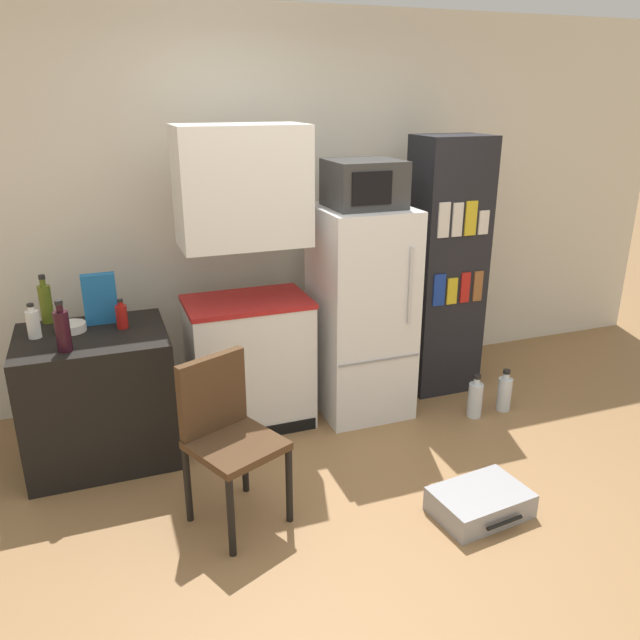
{
  "coord_description": "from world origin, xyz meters",
  "views": [
    {
      "loc": [
        -1.19,
        -2.29,
        2.07
      ],
      "look_at": [
        -0.03,
        0.85,
        0.86
      ],
      "focal_mm": 35.0,
      "sensor_mm": 36.0,
      "label": 1
    }
  ],
  "objects_px": {
    "bookshelf": "(445,268)",
    "bowl": "(71,327)",
    "bottle_olive_oil": "(46,303)",
    "cereal_box": "(100,299)",
    "refrigerator": "(361,312)",
    "bottle_milk_white": "(33,323)",
    "bottle_ketchup_red": "(122,316)",
    "water_bottle_middle": "(504,393)",
    "suitcase_large_flat": "(480,502)",
    "kitchen_hutch": "(247,294)",
    "microwave": "(364,184)",
    "side_table": "(99,396)",
    "bottle_wine_dark": "(63,330)",
    "chair": "(225,426)",
    "water_bottle_front": "(475,399)"
  },
  "relations": [
    {
      "from": "microwave",
      "to": "suitcase_large_flat",
      "type": "bearing_deg",
      "value": -85.09
    },
    {
      "from": "chair",
      "to": "suitcase_large_flat",
      "type": "height_order",
      "value": "chair"
    },
    {
      "from": "bookshelf",
      "to": "bottle_wine_dark",
      "type": "height_order",
      "value": "bookshelf"
    },
    {
      "from": "bottle_olive_oil",
      "to": "chair",
      "type": "relative_size",
      "value": 0.34
    },
    {
      "from": "microwave",
      "to": "bookshelf",
      "type": "bearing_deg",
      "value": 9.56
    },
    {
      "from": "bowl",
      "to": "water_bottle_middle",
      "type": "xyz_separation_m",
      "value": [
        2.73,
        -0.45,
        -0.68
      ]
    },
    {
      "from": "refrigerator",
      "to": "suitcase_large_flat",
      "type": "relative_size",
      "value": 2.7
    },
    {
      "from": "cereal_box",
      "to": "bottle_wine_dark",
      "type": "bearing_deg",
      "value": -117.63
    },
    {
      "from": "bottle_olive_oil",
      "to": "suitcase_large_flat",
      "type": "height_order",
      "value": "bottle_olive_oil"
    },
    {
      "from": "side_table",
      "to": "bottle_wine_dark",
      "type": "distance_m",
      "value": 0.57
    },
    {
      "from": "bottle_ketchup_red",
      "to": "suitcase_large_flat",
      "type": "xyz_separation_m",
      "value": [
        1.63,
        -1.33,
        -0.79
      ]
    },
    {
      "from": "microwave",
      "to": "bottle_wine_dark",
      "type": "distance_m",
      "value": 1.95
    },
    {
      "from": "bowl",
      "to": "bookshelf",
      "type": "bearing_deg",
      "value": 1.43
    },
    {
      "from": "side_table",
      "to": "suitcase_large_flat",
      "type": "xyz_separation_m",
      "value": [
        1.81,
        -1.28,
        -0.33
      ]
    },
    {
      "from": "bottle_olive_oil",
      "to": "bottle_wine_dark",
      "type": "relative_size",
      "value": 1.04
    },
    {
      "from": "kitchen_hutch",
      "to": "chair",
      "type": "height_order",
      "value": "kitchen_hutch"
    },
    {
      "from": "refrigerator",
      "to": "bottle_milk_white",
      "type": "distance_m",
      "value": 2.0
    },
    {
      "from": "bookshelf",
      "to": "bowl",
      "type": "bearing_deg",
      "value": -178.57
    },
    {
      "from": "bookshelf",
      "to": "bowl",
      "type": "xyz_separation_m",
      "value": [
        -2.5,
        -0.06,
        -0.1
      ]
    },
    {
      "from": "side_table",
      "to": "kitchen_hutch",
      "type": "bearing_deg",
      "value": 5.68
    },
    {
      "from": "microwave",
      "to": "cereal_box",
      "type": "xyz_separation_m",
      "value": [
        -1.62,
        0.14,
        -0.61
      ]
    },
    {
      "from": "kitchen_hutch",
      "to": "water_bottle_front",
      "type": "distance_m",
      "value": 1.69
    },
    {
      "from": "bottle_olive_oil",
      "to": "cereal_box",
      "type": "distance_m",
      "value": 0.33
    },
    {
      "from": "side_table",
      "to": "microwave",
      "type": "bearing_deg",
      "value": 1.2
    },
    {
      "from": "side_table",
      "to": "bottle_milk_white",
      "type": "xyz_separation_m",
      "value": [
        -0.29,
        0.05,
        0.48
      ]
    },
    {
      "from": "refrigerator",
      "to": "bottle_olive_oil",
      "type": "xyz_separation_m",
      "value": [
        -1.93,
        0.26,
        0.21
      ]
    },
    {
      "from": "chair",
      "to": "bottle_milk_white",
      "type": "bearing_deg",
      "value": 110.79
    },
    {
      "from": "bottle_milk_white",
      "to": "water_bottle_front",
      "type": "bearing_deg",
      "value": -9.02
    },
    {
      "from": "water_bottle_middle",
      "to": "bottle_ketchup_red",
      "type": "bearing_deg",
      "value": 170.61
    },
    {
      "from": "kitchen_hutch",
      "to": "bottle_ketchup_red",
      "type": "height_order",
      "value": "kitchen_hutch"
    },
    {
      "from": "chair",
      "to": "bowl",
      "type": "bearing_deg",
      "value": 102.83
    },
    {
      "from": "kitchen_hutch",
      "to": "cereal_box",
      "type": "bearing_deg",
      "value": 174.43
    },
    {
      "from": "bottle_ketchup_red",
      "to": "cereal_box",
      "type": "distance_m",
      "value": 0.19
    },
    {
      "from": "bottle_ketchup_red",
      "to": "bookshelf",
      "type": "bearing_deg",
      "value": 2.83
    },
    {
      "from": "microwave",
      "to": "bookshelf",
      "type": "relative_size",
      "value": 0.24
    },
    {
      "from": "water_bottle_middle",
      "to": "cereal_box",
      "type": "bearing_deg",
      "value": 168.09
    },
    {
      "from": "kitchen_hutch",
      "to": "suitcase_large_flat",
      "type": "xyz_separation_m",
      "value": [
        0.87,
        -1.38,
        -0.83
      ]
    },
    {
      "from": "bottle_wine_dark",
      "to": "bowl",
      "type": "bearing_deg",
      "value": 85.23
    },
    {
      "from": "kitchen_hutch",
      "to": "refrigerator",
      "type": "distance_m",
      "value": 0.79
    },
    {
      "from": "kitchen_hutch",
      "to": "refrigerator",
      "type": "height_order",
      "value": "kitchen_hutch"
    },
    {
      "from": "bottle_olive_oil",
      "to": "water_bottle_middle",
      "type": "height_order",
      "value": "bottle_olive_oil"
    },
    {
      "from": "bottle_wine_dark",
      "to": "suitcase_large_flat",
      "type": "xyz_separation_m",
      "value": [
        1.94,
        -1.07,
        -0.84
      ]
    },
    {
      "from": "bookshelf",
      "to": "refrigerator",
      "type": "bearing_deg",
      "value": -170.55
    },
    {
      "from": "microwave",
      "to": "suitcase_large_flat",
      "type": "height_order",
      "value": "microwave"
    },
    {
      "from": "chair",
      "to": "side_table",
      "type": "bearing_deg",
      "value": 101.3
    },
    {
      "from": "microwave",
      "to": "bottle_milk_white",
      "type": "distance_m",
      "value": 2.1
    },
    {
      "from": "microwave",
      "to": "bookshelf",
      "type": "distance_m",
      "value": 0.95
    },
    {
      "from": "bowl",
      "to": "water_bottle_middle",
      "type": "distance_m",
      "value": 2.85
    },
    {
      "from": "bottle_milk_white",
      "to": "microwave",
      "type": "bearing_deg",
      "value": -0.51
    },
    {
      "from": "refrigerator",
      "to": "chair",
      "type": "bearing_deg",
      "value": -142.29
    }
  ]
}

